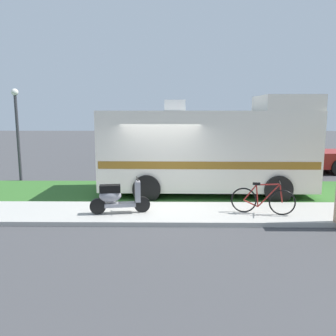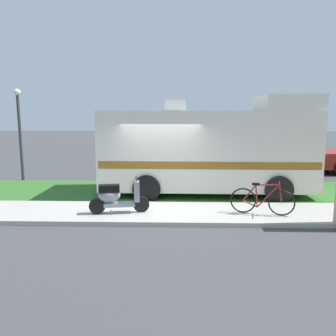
# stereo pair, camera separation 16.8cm
# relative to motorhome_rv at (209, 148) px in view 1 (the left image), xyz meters

# --- Properties ---
(ground_plane) EXTENTS (80.00, 80.00, 0.00)m
(ground_plane) POSITION_rel_motorhome_rv_xyz_m (-1.64, -1.31, -1.62)
(ground_plane) COLOR #424244
(sidewalk) EXTENTS (24.00, 2.00, 0.12)m
(sidewalk) POSITION_rel_motorhome_rv_xyz_m (-1.64, -2.51, -1.56)
(sidewalk) COLOR #ADAAA3
(sidewalk) RESTS_ON ground
(grass_strip) EXTENTS (24.00, 3.40, 0.08)m
(grass_strip) POSITION_rel_motorhome_rv_xyz_m (-1.64, 0.19, -1.58)
(grass_strip) COLOR #336628
(grass_strip) RESTS_ON ground
(motorhome_rv) EXTENTS (7.18, 2.62, 3.41)m
(motorhome_rv) POSITION_rel_motorhome_rv_xyz_m (0.00, 0.00, 0.00)
(motorhome_rv) COLOR silver
(motorhome_rv) RESTS_ON ground
(scooter) EXTENTS (1.64, 0.57, 0.97)m
(scooter) POSITION_rel_motorhome_rv_xyz_m (-2.76, -2.72, -1.04)
(scooter) COLOR black
(scooter) RESTS_ON ground
(bicycle) EXTENTS (1.67, 0.59, 0.90)m
(bicycle) POSITION_rel_motorhome_rv_xyz_m (1.20, -2.72, -1.11)
(bicycle) COLOR black
(bicycle) RESTS_ON ground
(pickup_truck_near) EXTENTS (5.50, 2.47, 1.81)m
(pickup_truck_near) POSITION_rel_motorhome_rv_xyz_m (4.04, 4.41, -0.65)
(pickup_truck_near) COLOR maroon
(pickup_truck_near) RESTS_ON ground
(pickup_truck_far) EXTENTS (5.80, 2.26, 1.84)m
(pickup_truck_far) POSITION_rel_motorhome_rv_xyz_m (-1.30, 8.11, -0.64)
(pickup_truck_far) COLOR #1E478C
(pickup_truck_far) RESTS_ON ground
(street_lamp_post) EXTENTS (0.28, 0.28, 3.79)m
(street_lamp_post) POSITION_rel_motorhome_rv_xyz_m (-7.65, 2.29, 0.71)
(street_lamp_post) COLOR #333338
(street_lamp_post) RESTS_ON ground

